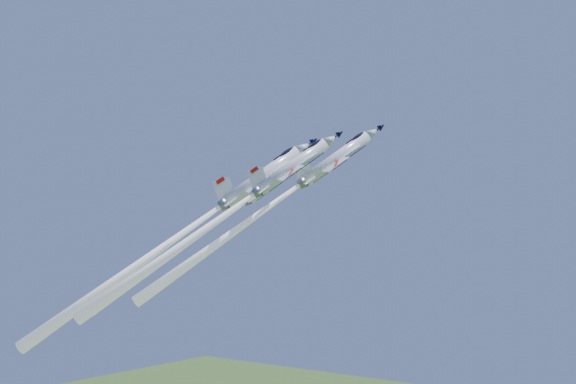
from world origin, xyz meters
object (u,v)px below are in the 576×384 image
Objects in this scene: jet_left at (211,227)px; jet_right at (221,218)px; jet_slot at (182,234)px; jet_lead at (270,206)px.

jet_right reaches higher than jet_left.
jet_right is (10.47, -9.18, 0.80)m from jet_left.
jet_left is 9.56m from jet_slot.
jet_left is at bearing -125.14° from jet_lead.
jet_left is 0.83× the size of jet_slot.
jet_lead reaches higher than jet_right.
jet_lead is 11.54m from jet_right.
jet_lead is at bearing 99.10° from jet_slot.
jet_right is at bearing 42.22° from jet_slot.
jet_slot is (-7.56, -11.20, -4.38)m from jet_lead.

